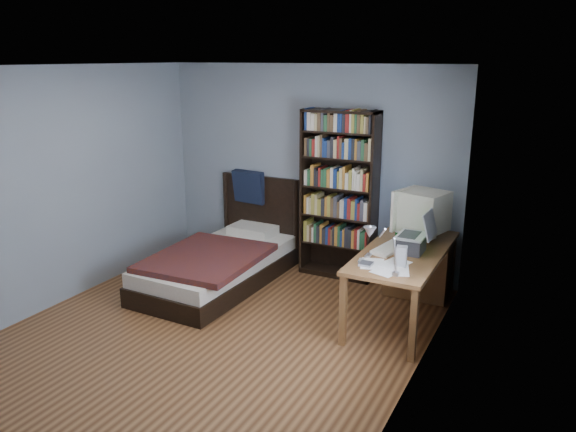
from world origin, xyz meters
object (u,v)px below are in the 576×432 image
Objects in this scene: speaker at (401,256)px; bed at (222,261)px; desk at (415,264)px; desk_lamp at (374,237)px; laptop at (413,241)px; crt_monitor at (422,211)px; bookshelf at (339,195)px; soda_can at (398,237)px; keyboard at (389,249)px.

speaker is 0.09× the size of bed.
speaker is at bearing -84.33° from desk.
laptop is at bearing 85.53° from desk_lamp.
crt_monitor is at bearing 88.88° from desk_lamp.
bookshelf reaches higher than desk.
bed is (-2.20, -0.46, -0.77)m from crt_monitor.
soda_can is 2.11m from bed.
keyboard is 0.22× the size of bed.
keyboard is 0.45m from speaker.
desk_lamp is 1.30m from soda_can.
soda_can is at bearing 6.22° from bed.
soda_can is (-0.22, 0.66, -0.04)m from speaker.
speaker is (0.08, 0.57, -0.34)m from desk_lamp.
desk is at bearing -17.00° from bookshelf.
laptop reaches higher than desk.
desk is at bearing 99.94° from laptop.
crt_monitor is at bearing 95.79° from laptop.
desk_lamp is (-0.03, -1.47, 0.14)m from crt_monitor.
keyboard is (-0.15, 0.95, -0.42)m from desk_lamp.
speaker is 0.10× the size of bookshelf.
desk_lamp is 0.25× the size of bed.
desk is 1.68m from desk_lamp.
bookshelf reaches higher than soda_can.
crt_monitor is 0.26× the size of bed.
speaker is (0.23, -0.38, 0.08)m from keyboard.
laptop is at bearing 20.03° from keyboard.
speaker is 0.69m from soda_can.
laptop is 2.26× the size of speaker.
keyboard is 4.13× the size of soda_can.
bed reaches higher than soda_can.
crt_monitor is 0.51m from laptop.
bed is at bearing -167.12° from desk.
desk_lamp is at bearing -70.66° from keyboard.
bed reaches higher than laptop.
laptop is 0.33m from soda_can.
bed reaches higher than desk.
desk is 2.23m from bed.
desk is at bearing 12.88° from bed.
desk is 0.85× the size of bookshelf.
crt_monitor is 0.61m from keyboard.
bookshelf is 0.93× the size of bed.
desk_lamp is (0.01, -1.50, 0.75)m from desk.
soda_can is at bearing 99.78° from keyboard.
soda_can reaches higher than desk.
laptop reaches higher than keyboard.
desk_lamp reaches higher than laptop.
desk_lamp reaches higher than keyboard.
keyboard is (-0.22, -0.04, -0.10)m from laptop.
keyboard is at bearing -170.58° from laptop.
desk_lamp is 1.16× the size of keyboard.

